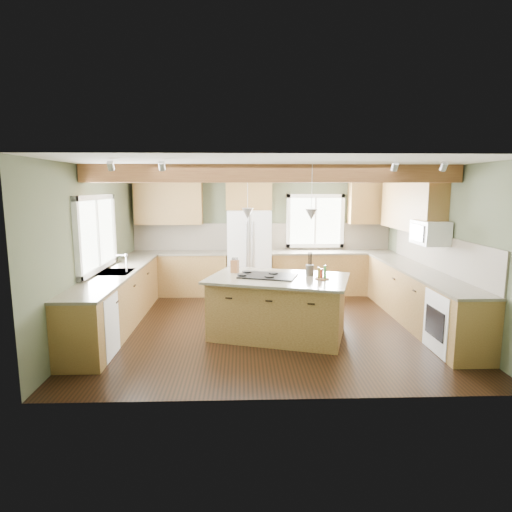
{
  "coord_description": "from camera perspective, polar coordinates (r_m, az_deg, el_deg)",
  "views": [
    {
      "loc": [
        -0.46,
        -6.81,
        2.26
      ],
      "look_at": [
        -0.22,
        0.3,
        1.13
      ],
      "focal_mm": 30.0,
      "sensor_mm": 36.0,
      "label": 1
    }
  ],
  "objects": [
    {
      "name": "counter_right",
      "position": [
        7.59,
        21.03,
        -1.89
      ],
      "size": [
        0.64,
        3.74,
        0.04
      ],
      "primitive_type": "cube",
      "color": "#484235",
      "rests_on": "base_cab_right"
    },
    {
      "name": "refrigerator",
      "position": [
        9.03,
        -0.92,
        0.39
      ],
      "size": [
        0.9,
        0.74,
        1.8
      ],
      "primitive_type": "cube",
      "color": "white",
      "rests_on": "floor"
    },
    {
      "name": "base_cab_back_right",
      "position": [
        9.39,
        10.07,
        -2.26
      ],
      "size": [
        2.62,
        0.6,
        0.88
      ],
      "primitive_type": "cube",
      "color": "brown",
      "rests_on": "floor"
    },
    {
      "name": "wall_back",
      "position": [
        9.37,
        0.87,
        3.17
      ],
      "size": [
        5.6,
        0.0,
        5.6
      ],
      "primitive_type": "plane",
      "rotation": [
        1.57,
        0.0,
        0.0
      ],
      "color": "#4F563D",
      "rests_on": "ground"
    },
    {
      "name": "utensil_crock",
      "position": [
        6.67,
        7.18,
        -1.89
      ],
      "size": [
        0.17,
        0.17,
        0.17
      ],
      "primitive_type": "cylinder",
      "rotation": [
        0.0,
        0.0,
        -0.56
      ],
      "color": "#38312C",
      "rests_on": "island_top"
    },
    {
      "name": "counter_back_right",
      "position": [
        9.32,
        10.15,
        0.51
      ],
      "size": [
        2.66,
        0.64,
        0.04
      ],
      "primitive_type": "cube",
      "color": "#484235",
      "rests_on": "base_cab_back_right"
    },
    {
      "name": "microwave",
      "position": [
        7.44,
        22.18,
        2.9
      ],
      "size": [
        0.4,
        0.7,
        0.38
      ],
      "primitive_type": "cube",
      "color": "white",
      "rests_on": "wall_right"
    },
    {
      "name": "pendant_right",
      "position": [
        6.31,
        7.38,
        5.52
      ],
      "size": [
        0.18,
        0.18,
        0.16
      ],
      "primitive_type": "cone",
      "rotation": [
        3.14,
        0.0,
        0.0
      ],
      "color": "#B2B2B7",
      "rests_on": "ceiling"
    },
    {
      "name": "floor",
      "position": [
        7.19,
        1.83,
        -9.28
      ],
      "size": [
        5.6,
        5.6,
        0.0
      ],
      "primitive_type": "plane",
      "color": "black",
      "rests_on": "ground"
    },
    {
      "name": "sink",
      "position": [
        7.28,
        -18.2,
        -2.14
      ],
      "size": [
        0.5,
        0.65,
        0.03
      ],
      "primitive_type": "cube",
      "color": "#262628",
      "rests_on": "counter_left"
    },
    {
      "name": "upper_cab_back_corner",
      "position": [
        9.55,
        14.96,
        6.88
      ],
      "size": [
        0.9,
        0.35,
        0.9
      ],
      "primitive_type": "cube",
      "color": "brown",
      "rests_on": "wall_back"
    },
    {
      "name": "oven",
      "position": [
        6.55,
        25.15,
        -8.06
      ],
      "size": [
        0.6,
        0.72,
        0.84
      ],
      "primitive_type": "cube",
      "color": "white",
      "rests_on": "floor"
    },
    {
      "name": "upper_cab_back_left",
      "position": [
        9.27,
        -11.54,
        6.95
      ],
      "size": [
        1.4,
        0.35,
        0.9
      ],
      "primitive_type": "cube",
      "color": "brown",
      "rests_on": "wall_back"
    },
    {
      "name": "base_cab_left",
      "position": [
        7.38,
        -18.02,
        -5.68
      ],
      "size": [
        0.6,
        3.7,
        0.88
      ],
      "primitive_type": "cube",
      "color": "brown",
      "rests_on": "floor"
    },
    {
      "name": "dishwasher",
      "position": [
        6.2,
        -21.25,
        -8.77
      ],
      "size": [
        0.6,
        0.6,
        0.84
      ],
      "primitive_type": "cube",
      "color": "white",
      "rests_on": "floor"
    },
    {
      "name": "pendant_left",
      "position": [
        6.52,
        -1.13,
        5.7
      ],
      "size": [
        0.18,
        0.18,
        0.16
      ],
      "primitive_type": "cone",
      "rotation": [
        3.14,
        0.0,
        0.0
      ],
      "color": "#B2B2B7",
      "rests_on": "ceiling"
    },
    {
      "name": "backsplash_back",
      "position": [
        9.36,
        0.87,
        2.61
      ],
      "size": [
        5.58,
        0.03,
        0.58
      ],
      "primitive_type": "cube",
      "color": "brown",
      "rests_on": "wall_back"
    },
    {
      "name": "upper_cab_over_fridge",
      "position": [
        9.14,
        -0.96,
        8.36
      ],
      "size": [
        0.96,
        0.35,
        0.7
      ],
      "primitive_type": "cube",
      "color": "brown",
      "rests_on": "wall_back"
    },
    {
      "name": "island_top",
      "position": [
        6.53,
        2.99,
        -2.99
      ],
      "size": [
        2.37,
        1.87,
        0.04
      ],
      "primitive_type": "cube",
      "rotation": [
        0.0,
        0.0,
        -0.3
      ],
      "color": "#484235",
      "rests_on": "island"
    },
    {
      "name": "bottle_tray",
      "position": [
        6.43,
        8.82,
        -2.19
      ],
      "size": [
        0.3,
        0.3,
        0.2
      ],
      "primitive_type": null,
      "rotation": [
        0.0,
        0.0,
        -0.65
      ],
      "color": "brown",
      "rests_on": "island_top"
    },
    {
      "name": "wall_right",
      "position": [
        7.61,
        23.43,
        1.05
      ],
      "size": [
        0.0,
        5.0,
        5.0
      ],
      "primitive_type": "plane",
      "rotation": [
        1.57,
        0.0,
        -1.57
      ],
      "color": "#4F563D",
      "rests_on": "ground"
    },
    {
      "name": "wall_left",
      "position": [
        7.26,
        -20.74,
        0.86
      ],
      "size": [
        0.0,
        5.0,
        5.0
      ],
      "primitive_type": "plane",
      "rotation": [
        1.57,
        0.0,
        1.57
      ],
      "color": "#4F563D",
      "rests_on": "ground"
    },
    {
      "name": "ceiling",
      "position": [
        6.83,
        1.94,
        11.89
      ],
      "size": [
        5.6,
        5.6,
        0.0
      ],
      "primitive_type": "plane",
      "rotation": [
        3.14,
        0.0,
        0.0
      ],
      "color": "silver",
      "rests_on": "wall_back"
    },
    {
      "name": "island",
      "position": [
        6.64,
        2.96,
        -6.87
      ],
      "size": [
        2.2,
        1.71,
        0.88
      ],
      "primitive_type": "cube",
      "rotation": [
        0.0,
        0.0,
        -0.3
      ],
      "color": "brown",
      "rests_on": "floor"
    },
    {
      "name": "counter_left",
      "position": [
        7.29,
        -18.2,
        -2.17
      ],
      "size": [
        0.64,
        3.74,
        0.04
      ],
      "primitive_type": "cube",
      "color": "#484235",
      "rests_on": "base_cab_left"
    },
    {
      "name": "soffit_trim",
      "position": [
        9.22,
        0.92,
        10.79
      ],
      "size": [
        5.55,
        0.2,
        0.1
      ],
      "primitive_type": "cube",
      "color": "brown",
      "rests_on": "ceiling"
    },
    {
      "name": "cooktop",
      "position": [
        6.56,
        1.61,
        -2.66
      ],
      "size": [
        0.97,
        0.78,
        0.02
      ],
      "primitive_type": "cube",
      "rotation": [
        0.0,
        0.0,
        -0.3
      ],
      "color": "black",
      "rests_on": "island_top"
    },
    {
      "name": "base_cab_back_left",
      "position": [
        9.29,
        -10.16,
        -2.4
      ],
      "size": [
        2.02,
        0.6,
        0.88
      ],
      "primitive_type": "cube",
      "color": "brown",
      "rests_on": "floor"
    },
    {
      "name": "knife_block",
      "position": [
        6.85,
        -2.85,
        -1.4
      ],
      "size": [
        0.14,
        0.13,
        0.2
      ],
      "primitive_type": "cube",
      "rotation": [
        0.0,
        0.0,
        -0.37
      ],
      "color": "brown",
      "rests_on": "island_top"
    },
    {
      "name": "base_cab_right",
      "position": [
        7.69,
        20.84,
        -5.26
      ],
      "size": [
        0.6,
        3.7,
        0.88
      ],
      "primitive_type": "cube",
      "color": "brown",
      "rests_on": "floor"
    },
    {
      "name": "ceiling_beam",
      "position": [
        6.38,
        2.21,
        10.92
      ],
      "size": [
        5.55,
        0.26,
        0.26
      ],
      "primitive_type": "cube",
      "color": "brown",
      "rests_on": "ceiling"
    },
    {
      "name": "window_left",
      "position": [
        7.28,
        -20.57,
        2.87
      ],
      "size": [
        0.04,
        1.6,
        1.05
      ],
      "primitive_type": "cube",
      "color": "white",
      "rests_on": "wall_left"
    },
    {
      "name": "backsplash_right",
      "position": [
        7.66,
        23.13,
        0.43
      ],
      "size": [
        0.03,
        3.7,
        0.58
      ],
      "primitive_type": "cube",
      "color": "brown",
      "rests_on": "wall_right"
    },
    {
      "name": "counter_back_left",
      "position": [
        9.21,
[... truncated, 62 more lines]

